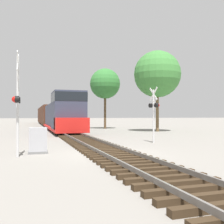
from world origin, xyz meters
TOP-DOWN VIEW (x-y plane):
  - ground_plane at (0.00, 0.00)m, footprint 400.00×400.00m
  - rail_track_bed at (0.00, -0.00)m, footprint 2.60×160.00m
  - freight_train at (0.00, 36.07)m, footprint 3.10×51.30m
  - crossing_signal_near at (-4.28, 0.18)m, footprint 0.34×1.00m
  - crossing_signal_far at (4.51, 4.05)m, footprint 0.44×1.01m
  - relay_cabinet at (-3.34, 1.17)m, footprint 0.95×0.67m
  - tree_far_right at (10.91, 15.84)m, footprint 5.60×5.60m
  - tree_mid_background at (6.78, 24.10)m, footprint 4.38×4.38m

SIDE VIEW (x-z plane):
  - ground_plane at x=0.00m, z-range 0.00..0.00m
  - rail_track_bed at x=0.00m, z-range -0.02..0.29m
  - relay_cabinet at x=-3.34m, z-range -0.01..1.28m
  - freight_train at x=0.00m, z-range -0.20..4.08m
  - crossing_signal_far at x=4.51m, z-range 0.42..4.28m
  - crossing_signal_near at x=-4.28m, z-range 0.19..4.95m
  - tree_mid_background at x=6.78m, z-range 2.15..10.89m
  - tree_far_right at x=10.91m, z-range 2.02..11.70m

